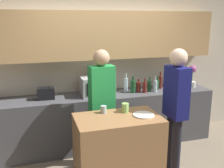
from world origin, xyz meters
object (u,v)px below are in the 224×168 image
(bottle_4, at_px, (149,86))
(cup_1, at_px, (103,109))
(cup_0, at_px, (125,108))
(toaster, at_px, (46,93))
(person_left, at_px, (102,98))
(bottle_7, at_px, (160,82))
(person_center, at_px, (176,102))
(bottle_0, at_px, (126,84))
(bottle_3, at_px, (145,87))
(bottle_5, at_px, (155,86))
(potted_plant, at_px, (192,76))
(microwave, at_px, (97,86))
(bottle_1, at_px, (133,86))
(plate_on_island, at_px, (144,115))
(bottle_2, at_px, (138,87))
(bottle_6, at_px, (157,84))

(bottle_4, height_order, cup_1, bottle_4)
(cup_0, height_order, cup_1, cup_0)
(toaster, xyz_separation_m, person_left, (0.73, -0.59, 0.03))
(bottle_7, bearing_deg, person_center, -108.01)
(bottle_0, distance_m, cup_0, 1.16)
(bottle_0, xyz_separation_m, bottle_3, (0.27, -0.16, -0.03))
(bottle_0, xyz_separation_m, bottle_7, (0.64, 0.01, -0.00))
(bottle_4, bearing_deg, cup_0, -128.62)
(bottle_5, xyz_separation_m, person_center, (-0.21, -1.03, 0.05))
(cup_1, bearing_deg, potted_plant, 26.90)
(cup_0, bearing_deg, cup_1, 168.73)
(bottle_5, bearing_deg, toaster, 177.25)
(microwave, relative_size, cup_0, 4.43)
(bottle_4, relative_size, cup_1, 2.70)
(bottle_1, height_order, person_center, person_center)
(bottle_1, bearing_deg, plate_on_island, -104.88)
(potted_plant, bearing_deg, bottle_4, -177.22)
(potted_plant, bearing_deg, cup_1, -153.10)
(bottle_5, bearing_deg, bottle_0, 161.35)
(bottle_2, distance_m, bottle_5, 0.29)
(microwave, xyz_separation_m, toaster, (-0.80, 0.00, -0.06))
(bottle_6, bearing_deg, potted_plant, -2.44)
(plate_on_island, bearing_deg, bottle_2, 70.68)
(microwave, bearing_deg, person_left, -97.32)
(toaster, height_order, bottle_5, bottle_5)
(cup_0, relative_size, person_left, 0.07)
(bottle_4, xyz_separation_m, bottle_5, (0.09, -0.04, 0.00))
(bottle_0, relative_size, bottle_1, 1.09)
(plate_on_island, relative_size, cup_0, 2.22)
(bottle_1, height_order, bottle_7, bottle_7)
(bottle_7, relative_size, plate_on_island, 1.17)
(plate_on_island, distance_m, person_center, 0.49)
(bottle_6, bearing_deg, microwave, -178.39)
(bottle_3, bearing_deg, plate_on_island, -114.10)
(potted_plant, relative_size, cup_1, 4.29)
(bottle_0, bearing_deg, microwave, -171.94)
(bottle_1, bearing_deg, cup_1, -129.04)
(bottle_4, distance_m, plate_on_island, 1.30)
(person_left, bearing_deg, bottle_2, -149.53)
(person_left, bearing_deg, bottle_1, -146.03)
(potted_plant, bearing_deg, bottle_5, -173.57)
(toaster, xyz_separation_m, bottle_0, (1.32, 0.07, 0.03))
(person_center, bearing_deg, bottle_3, -3.63)
(bottle_2, relative_size, plate_on_island, 0.86)
(toaster, height_order, bottle_0, bottle_0)
(bottle_1, distance_m, bottle_7, 0.57)
(person_center, bearing_deg, bottle_4, -9.42)
(bottle_4, bearing_deg, bottle_0, 163.51)
(bottle_4, bearing_deg, bottle_2, 176.09)
(microwave, distance_m, bottle_5, 0.99)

